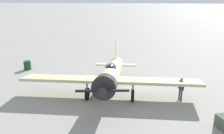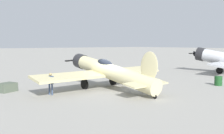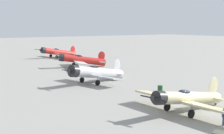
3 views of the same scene
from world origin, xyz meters
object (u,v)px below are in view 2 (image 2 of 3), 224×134
Objects in this scene: airplane_foreground at (108,71)px; ground_crew_mechanic at (51,82)px; equipment_crate at (7,87)px; fuel_drum at (218,81)px.

airplane_foreground is 4.71m from ground_crew_mechanic.
airplane_foreground is at bearing 155.85° from ground_crew_mechanic.
equipment_crate is (6.73, -3.80, -1.10)m from airplane_foreground.
equipment_crate is at bearing -29.19° from fuel_drum.
fuel_drum is at bearing -120.73° from airplane_foreground.
airplane_foreground is at bearing 150.53° from equipment_crate.
fuel_drum is (-13.13, 5.31, -0.55)m from ground_crew_mechanic.
airplane_foreground reaches higher than ground_crew_mechanic.
equipment_crate is 1.89× the size of fuel_drum.
airplane_foreground reaches higher than fuel_drum.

